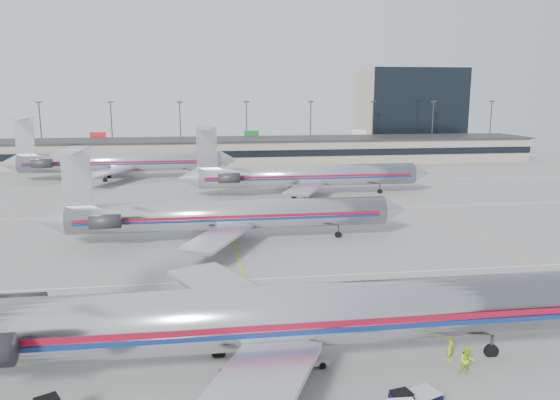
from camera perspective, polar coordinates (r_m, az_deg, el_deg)
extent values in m
plane|color=gray|center=(42.90, -2.71, -12.72)|extent=(260.00, 260.00, 0.00)
cube|color=silver|center=(52.17, -3.80, -8.30)|extent=(160.00, 0.15, 0.02)
cube|color=gray|center=(137.88, -6.74, 5.03)|extent=(160.00, 16.00, 6.00)
cube|color=black|center=(129.81, -6.63, 4.75)|extent=(160.00, 0.20, 1.60)
cube|color=#2D2D30|center=(137.59, -6.77, 6.32)|extent=(162.00, 17.00, 0.30)
cylinder|color=#38383D|center=(156.94, -23.70, 6.56)|extent=(0.30, 0.30, 15.00)
cube|color=#2D2D30|center=(156.65, -23.91, 9.32)|extent=(1.60, 0.40, 0.35)
cylinder|color=#38383D|center=(153.19, -17.15, 6.91)|extent=(0.30, 0.30, 15.00)
cube|color=#2D2D30|center=(152.89, -17.32, 9.75)|extent=(1.60, 0.40, 0.35)
cylinder|color=#38383D|center=(151.50, -10.36, 7.17)|extent=(0.30, 0.30, 15.00)
cube|color=#2D2D30|center=(151.20, -10.46, 10.05)|extent=(1.60, 0.40, 0.35)
cylinder|color=#38383D|center=(151.93, -3.51, 7.34)|extent=(0.30, 0.30, 15.00)
cube|color=#2D2D30|center=(151.64, -3.54, 10.21)|extent=(1.60, 0.40, 0.35)
cylinder|color=#38383D|center=(154.48, 3.21, 7.41)|extent=(0.30, 0.30, 15.00)
cube|color=#2D2D30|center=(154.19, 3.24, 10.23)|extent=(1.60, 0.40, 0.35)
cylinder|color=#38383D|center=(159.04, 9.63, 7.37)|extent=(0.30, 0.30, 15.00)
cube|color=#2D2D30|center=(158.76, 9.72, 10.11)|extent=(1.60, 0.40, 0.35)
cylinder|color=#38383D|center=(165.44, 15.63, 7.26)|extent=(0.30, 0.30, 15.00)
cube|color=#2D2D30|center=(165.17, 15.77, 9.89)|extent=(1.60, 0.40, 0.35)
cylinder|color=#38383D|center=(173.48, 21.12, 7.09)|extent=(0.30, 0.30, 15.00)
cube|color=#2D2D30|center=(173.22, 21.29, 9.59)|extent=(1.60, 0.40, 0.35)
cube|color=tan|center=(179.60, 13.34, 9.23)|extent=(30.00, 20.00, 25.00)
cylinder|color=silver|center=(34.47, -0.99, -12.12)|extent=(42.49, 3.93, 3.93)
cube|color=maroon|center=(32.61, -0.54, -13.21)|extent=(40.37, 0.05, 0.37)
cube|color=navy|center=(32.79, -0.54, -13.89)|extent=(40.37, 0.05, 0.30)
cube|color=silver|center=(41.58, -5.26, -9.59)|extent=(9.88, 14.40, 0.34)
cylinder|color=#2D2D30|center=(38.81, -26.07, -10.08)|extent=(3.82, 1.81, 1.81)
cylinder|color=#2D2D30|center=(40.17, 21.25, -13.85)|extent=(0.21, 0.21, 1.75)
cylinder|color=#2D2D30|center=(33.23, -6.14, -18.59)|extent=(0.21, 0.21, 1.75)
cylinder|color=#2D2D30|center=(37.75, -6.46, -14.78)|extent=(0.21, 0.21, 1.75)
cylinder|color=black|center=(40.37, 21.20, -14.50)|extent=(0.96, 0.32, 0.96)
cylinder|color=silver|center=(64.48, -5.11, -1.56)|extent=(37.14, 3.44, 3.44)
cone|color=silver|center=(68.52, 11.88, -1.00)|extent=(2.97, 3.44, 3.44)
cone|color=silver|center=(66.57, -22.79, -1.99)|extent=(3.34, 3.44, 3.44)
cube|color=maroon|center=(62.77, -5.02, -1.78)|extent=(35.28, 0.05, 0.32)
cube|color=navy|center=(62.85, -5.02, -2.11)|extent=(35.28, 0.05, 0.26)
cube|color=silver|center=(70.96, -6.90, -1.20)|extent=(8.64, 12.59, 0.30)
cube|color=silver|center=(58.32, -6.56, -3.88)|extent=(8.64, 12.59, 0.30)
cube|color=silver|center=(65.00, -20.50, 2.25)|extent=(3.16, 0.23, 6.31)
cube|color=silver|center=(64.71, -20.92, 4.84)|extent=(2.23, 9.75, 0.17)
cylinder|color=#2D2D30|center=(67.75, -17.09, -1.15)|extent=(3.34, 1.58, 1.58)
cylinder|color=#2D2D30|center=(62.65, -17.81, -2.17)|extent=(3.34, 1.58, 1.58)
cylinder|color=#2D2D30|center=(67.01, 6.11, -3.28)|extent=(0.19, 0.19, 1.53)
cylinder|color=#2D2D30|center=(62.83, -7.50, -4.28)|extent=(0.19, 0.19, 1.53)
cylinder|color=#2D2D30|center=(67.14, -7.56, -3.28)|extent=(0.19, 0.19, 1.53)
cylinder|color=black|center=(67.12, 6.10, -3.64)|extent=(0.84, 0.28, 0.84)
cylinder|color=silver|center=(93.87, 3.01, 2.56)|extent=(37.45, 3.65, 3.65)
cone|color=silver|center=(99.82, 14.53, 2.73)|extent=(3.15, 3.65, 3.65)
cone|color=silver|center=(92.11, -9.61, 2.26)|extent=(3.55, 3.65, 3.65)
cube|color=maroon|center=(92.07, 3.23, 2.49)|extent=(35.58, 0.05, 0.34)
cube|color=navy|center=(92.13, 3.23, 2.25)|extent=(35.58, 0.05, 0.28)
cube|color=silver|center=(100.38, 1.13, 2.56)|extent=(9.17, 13.36, 0.32)
cube|color=silver|center=(86.97, 2.62, 1.23)|extent=(9.17, 13.36, 0.32)
cube|color=silver|center=(91.45, -7.67, 5.52)|extent=(3.35, 0.25, 6.70)
cube|color=silver|center=(91.20, -7.90, 7.49)|extent=(2.37, 10.35, 0.18)
cylinder|color=#2D2D30|center=(94.92, -5.53, 2.80)|extent=(3.55, 1.68, 1.68)
cylinder|color=#2D2D30|center=(89.37, -5.35, 2.29)|extent=(3.55, 1.68, 1.68)
cylinder|color=#2D2D30|center=(97.59, 10.39, 1.16)|extent=(0.20, 0.20, 1.63)
cylinder|color=#2D2D30|center=(91.47, 1.47, 0.68)|extent=(0.20, 0.20, 1.63)
cylinder|color=#2D2D30|center=(96.06, 0.99, 1.18)|extent=(0.20, 0.20, 1.63)
cylinder|color=black|center=(97.67, 10.38, 0.88)|extent=(0.89, 0.30, 0.89)
cylinder|color=silver|center=(115.55, -16.17, 3.85)|extent=(39.84, 3.88, 3.88)
cone|color=silver|center=(114.60, -5.39, 4.18)|extent=(3.35, 3.88, 3.88)
cone|color=silver|center=(120.50, -26.50, 3.41)|extent=(3.77, 3.88, 3.88)
cube|color=maroon|center=(113.62, -16.30, 3.81)|extent=(37.85, 0.05, 0.37)
cube|color=navy|center=(113.67, -16.29, 3.60)|extent=(37.85, 0.05, 0.29)
cube|color=silver|center=(123.18, -16.66, 3.75)|extent=(9.75, 14.21, 0.34)
cube|color=silver|center=(108.80, -17.74, 2.78)|extent=(9.75, 14.21, 0.34)
cube|color=silver|center=(118.96, -25.14, 6.11)|extent=(3.56, 0.26, 7.13)
cube|color=silver|center=(118.87, -25.42, 7.71)|extent=(2.52, 11.01, 0.19)
cylinder|color=#2D2D30|center=(121.30, -22.88, 3.89)|extent=(3.77, 1.78, 1.78)
cylinder|color=#2D2D30|center=(115.56, -23.61, 3.52)|extent=(3.77, 1.78, 1.78)
cylinder|color=#2D2D30|center=(114.84, -9.34, 2.69)|extent=(0.21, 0.21, 1.73)
cylinder|color=#2D2D30|center=(113.93, -17.83, 2.24)|extent=(0.21, 0.21, 1.73)
cylinder|color=#2D2D30|center=(118.85, -17.44, 2.60)|extent=(0.21, 0.21, 1.73)
cylinder|color=black|center=(114.92, -9.33, 2.44)|extent=(0.94, 0.31, 0.94)
cube|color=black|center=(32.38, -23.20, -18.56)|extent=(1.47, 1.39, 0.08)
cube|color=black|center=(31.55, 12.58, -19.05)|extent=(1.21, 1.07, 0.07)
cube|color=#A2A2A2|center=(32.66, 14.55, -18.98)|extent=(2.41, 2.07, 0.06)
cube|color=#A2A2A2|center=(36.60, 2.41, -16.40)|extent=(3.31, 1.32, 0.45)
cube|color=#2D2D30|center=(36.23, 3.30, -14.87)|extent=(3.35, 0.95, 1.17)
cylinder|color=black|center=(37.34, 4.11, -16.15)|extent=(0.45, 0.15, 0.45)
cylinder|color=black|center=(36.47, 4.46, -16.86)|extent=(0.45, 0.15, 0.45)
cylinder|color=black|center=(36.95, 0.38, -16.44)|extent=(0.45, 0.15, 0.45)
cylinder|color=black|center=(36.07, 0.63, -17.16)|extent=(0.45, 0.15, 0.45)
imported|color=#B3D514|center=(38.82, 17.36, -14.43)|extent=(0.73, 0.79, 1.81)
imported|color=#99E515|center=(37.18, 18.93, -15.62)|extent=(1.09, 0.94, 1.92)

